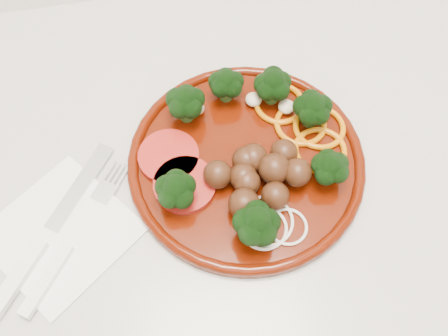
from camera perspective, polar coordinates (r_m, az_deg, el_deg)
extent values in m
cube|color=beige|center=(1.06, -1.00, -11.03)|extent=(2.40, 0.60, 0.87)
cube|color=#B0ADA7|center=(0.65, -1.60, 1.19)|extent=(2.40, 0.60, 0.03)
cylinder|color=#3E0D02|center=(0.62, 2.54, 0.63)|extent=(0.29, 0.29, 0.01)
torus|color=#3E0D02|center=(0.62, 2.56, 0.91)|extent=(0.29, 0.29, 0.01)
sphere|color=#3F1E0F|center=(0.61, 6.85, 1.77)|extent=(0.04, 0.04, 0.04)
sphere|color=#3F1E0F|center=(0.58, 5.88, -3.12)|extent=(0.04, 0.04, 0.04)
sphere|color=#3F1E0F|center=(0.59, -0.72, -0.70)|extent=(0.04, 0.04, 0.04)
sphere|color=#3F1E0F|center=(0.59, 5.70, -0.39)|extent=(0.04, 0.04, 0.04)
sphere|color=#3F1E0F|center=(0.59, 8.31, -0.74)|extent=(0.04, 0.04, 0.04)
sphere|color=#3F1E0F|center=(0.60, 3.35, 1.17)|extent=(0.04, 0.04, 0.04)
sphere|color=#3F1E0F|center=(0.58, 2.61, -1.59)|extent=(0.04, 0.04, 0.04)
sphere|color=#3F1E0F|center=(0.57, 2.31, -4.18)|extent=(0.04, 0.04, 0.04)
sphere|color=#3F1E0F|center=(0.59, 2.21, -0.95)|extent=(0.04, 0.04, 0.04)
sphere|color=#3F1E0F|center=(0.60, 2.51, 0.95)|extent=(0.04, 0.04, 0.04)
torus|color=#B96206|center=(0.65, 8.73, 5.01)|extent=(0.07, 0.07, 0.01)
torus|color=#B96206|center=(0.63, 10.91, 2.02)|extent=(0.07, 0.07, 0.01)
torus|color=#B96206|center=(0.66, 6.35, 7.37)|extent=(0.07, 0.07, 0.01)
torus|color=#B96206|center=(0.65, 10.83, 4.60)|extent=(0.07, 0.07, 0.01)
cylinder|color=#720A07|center=(0.62, -6.35, 1.34)|extent=(0.08, 0.08, 0.01)
cylinder|color=#720A07|center=(0.60, -4.52, -1.91)|extent=(0.08, 0.08, 0.01)
torus|color=beige|center=(0.58, 4.54, -6.83)|extent=(0.06, 0.06, 0.00)
torus|color=beige|center=(0.58, 7.27, -6.65)|extent=(0.05, 0.05, 0.00)
torus|color=beige|center=(0.58, 4.84, -6.03)|extent=(0.06, 0.06, 0.00)
ellipsoid|color=#C6B793|center=(0.66, 3.40, 7.77)|extent=(0.02, 0.02, 0.02)
ellipsoid|color=#C6B793|center=(0.65, -3.20, 6.81)|extent=(0.02, 0.02, 0.02)
ellipsoid|color=#C6B793|center=(0.66, 7.12, 6.92)|extent=(0.02, 0.02, 0.02)
cube|color=white|center=(0.62, -18.12, -7.05)|extent=(0.20, 0.20, 0.00)
cube|color=silver|center=(0.63, -16.10, -2.02)|extent=(0.09, 0.11, 0.00)
cube|color=white|center=(0.61, -22.52, -11.44)|extent=(0.07, 0.09, 0.01)
cube|color=white|center=(0.59, -19.62, -11.94)|extent=(0.06, 0.08, 0.01)
cube|color=silver|center=(0.62, -13.54, -2.69)|extent=(0.04, 0.04, 0.00)
cube|color=silver|center=(0.63, -11.51, -1.03)|extent=(0.02, 0.03, 0.00)
cube|color=silver|center=(0.63, -12.01, -0.81)|extent=(0.02, 0.03, 0.00)
cube|color=silver|center=(0.63, -12.52, -0.59)|extent=(0.02, 0.03, 0.00)
cube|color=silver|center=(0.63, -13.01, -0.37)|extent=(0.02, 0.03, 0.00)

